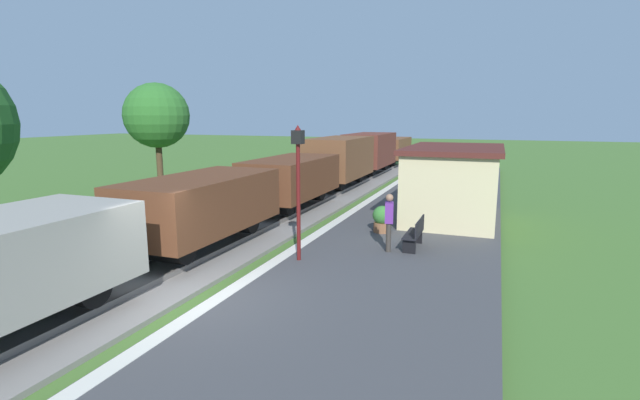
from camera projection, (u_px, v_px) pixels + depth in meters
name	position (u px, v px, depth m)	size (l,w,h in m)	color
ground_plane	(201.00, 308.00, 10.20)	(160.00, 160.00, 0.00)	#47702D
platform_slab	(338.00, 326.00, 9.05)	(6.00, 60.00, 0.25)	#424244
platform_edge_stripe	(216.00, 299.00, 10.02)	(0.36, 60.00, 0.01)	silver
track_ballast	(117.00, 291.00, 11.04)	(3.80, 60.00, 0.12)	gray
rail_near	(140.00, 290.00, 10.76)	(0.07, 60.00, 0.14)	slate
rail_far	(93.00, 282.00, 11.27)	(0.07, 60.00, 0.14)	slate
freight_train	(323.00, 169.00, 23.66)	(2.50, 39.20, 2.72)	gray
station_hut	(453.00, 182.00, 17.81)	(3.50, 5.80, 2.78)	beige
bench_near_hut	(415.00, 233.00, 13.83)	(0.42, 1.50, 0.91)	black
person_waiting	(389.00, 220.00, 13.47)	(0.31, 0.42, 1.71)	#38332D
potted_planter	(382.00, 219.00, 15.76)	(0.64, 0.64, 0.92)	brown
lamp_post_near	(298.00, 168.00, 12.34)	(0.28, 0.28, 3.70)	#591414
tree_trackside_far	(157.00, 116.00, 20.78)	(2.91, 2.91, 5.66)	#4C3823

